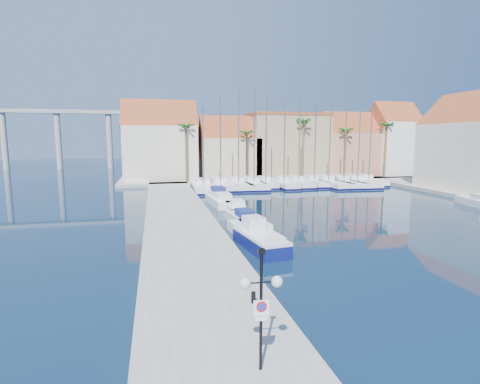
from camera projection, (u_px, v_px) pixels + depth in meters
The scene contains 36 objects.
ground at pixel (354, 269), 21.57m from camera, with size 260.00×260.00×0.00m, color #081B31.
quay_west at pixel (180, 222), 32.58m from camera, with size 6.00×77.00×0.50m, color gray.
shore_north at pixel (270, 177), 70.06m from camera, with size 54.00×16.00×0.50m, color gray.
lamp_post at pixel (261, 291), 11.03m from camera, with size 1.30×0.42×3.82m.
bollard at pixel (253, 297), 15.95m from camera, with size 0.20×0.20×0.49m, color black.
fishing_boat at pixel (259, 239), 25.62m from camera, with size 2.67×5.97×2.02m.
motorboat_west_0 at pixel (254, 232), 28.09m from camera, with size 2.86×7.00×1.40m.
motorboat_west_1 at pixel (243, 218), 32.85m from camera, with size 2.21×5.84×1.40m.
motorboat_west_2 at pixel (237, 208), 37.83m from camera, with size 2.35×5.85×1.40m.
motorboat_west_3 at pixel (221, 200), 42.56m from camera, with size 2.70×7.23×1.40m.
motorboat_west_4 at pixel (217, 193), 48.32m from camera, with size 2.49×6.83×1.40m.
motorboat_east_1 at pixel (477, 201), 41.71m from camera, with size 2.62×5.60×1.40m.
sailboat_0 at pixel (203, 186), 54.53m from camera, with size 3.39×11.62×11.89m.
sailboat_1 at pixel (220, 185), 56.06m from camera, with size 3.64×10.66×13.82m.
sailboat_2 at pixel (238, 184), 56.70m from camera, with size 3.02×10.48×14.66m.
sailboat_3 at pixel (253, 184), 57.29m from camera, with size 3.55×11.07×14.70m.
sailboat_4 at pixel (265, 183), 58.17m from camera, with size 2.30×8.27×13.96m.
sailboat_5 at pixel (283, 183), 57.91m from camera, with size 2.44×9.20×13.51m.
sailboat_6 at pixel (297, 182), 58.89m from camera, with size 2.60×9.22×14.58m.
sailboat_7 at pixel (313, 182), 59.52m from camera, with size 2.43×8.56×12.96m.
sailboat_8 at pixel (326, 182), 59.44m from camera, with size 3.98×12.01×12.61m.
sailboat_9 at pixel (342, 182), 59.51m from camera, with size 2.98×11.19×13.71m.
sailboat_10 at pixel (355, 182), 60.08m from camera, with size 3.64×11.78×13.51m.
sailboat_11 at pixel (367, 181), 61.38m from camera, with size 2.48×9.06×12.35m.
building_0 at pixel (160, 144), 63.79m from camera, with size 12.30×9.00×13.50m.
building_1 at pixel (229, 151), 66.62m from camera, with size 10.30×8.00×11.00m.
building_2 at pixel (286, 145), 69.87m from camera, with size 14.20×10.20×11.50m.
building_3 at pixel (347, 147), 71.62m from camera, with size 10.30×8.00×12.00m.
building_4 at pixel (392, 141), 72.48m from camera, with size 8.30×8.00×14.00m.
building_6 at pixel (478, 146), 50.88m from camera, with size 9.00×14.30×13.50m.
palm_0 at pixel (186, 128), 59.49m from camera, with size 2.60×2.60×10.15m.
palm_1 at pixel (247, 134), 61.83m from camera, with size 2.60×2.60×9.15m.
palm_2 at pixel (304, 123), 63.77m from camera, with size 2.60×2.60×11.15m.
palm_3 at pixel (346, 132), 65.74m from camera, with size 2.60×2.60×9.65m.
palm_4 at pixel (387, 127), 67.37m from camera, with size 2.60×2.60×10.65m.
viaduct at pixel (35, 127), 90.61m from camera, with size 48.00×2.20×14.45m.
Camera 1 is at (-11.05, -18.73, 7.47)m, focal length 28.00 mm.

